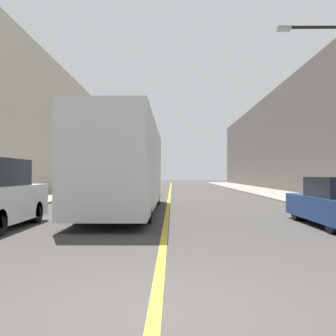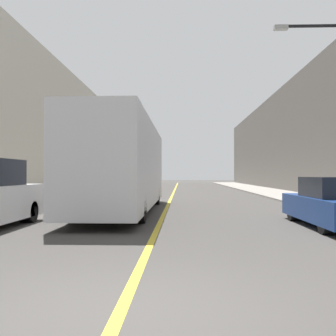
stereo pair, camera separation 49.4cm
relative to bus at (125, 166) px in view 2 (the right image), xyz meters
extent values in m
plane|color=#3F3D3A|center=(1.66, -11.72, -1.89)|extent=(200.00, 200.00, 0.00)
cube|color=gray|center=(-6.48, 18.28, -1.84)|extent=(3.83, 72.00, 0.10)
cube|color=gray|center=(9.80, 18.28, -1.84)|extent=(3.83, 72.00, 0.10)
cube|color=#B7B2A3|center=(-10.39, 18.28, 3.86)|extent=(4.00, 72.00, 11.52)
cube|color=#66605B|center=(13.71, 18.28, 2.98)|extent=(4.00, 72.00, 9.76)
cube|color=gold|center=(1.66, 18.28, -1.89)|extent=(0.16, 72.00, 0.01)
cube|color=silver|center=(0.00, 0.01, 0.03)|extent=(2.42, 12.29, 3.28)
cube|color=black|center=(0.00, -6.11, 0.60)|extent=(2.06, 0.04, 1.47)
cylinder|color=black|center=(-0.94, -3.80, -1.42)|extent=(0.53, 0.95, 0.95)
cylinder|color=black|center=(0.94, -3.80, -1.42)|extent=(0.53, 0.95, 0.95)
cylinder|color=black|center=(-0.94, 3.82, -1.42)|extent=(0.53, 0.95, 0.95)
cylinder|color=black|center=(0.94, 3.82, -1.42)|extent=(0.53, 0.95, 0.95)
cylinder|color=black|center=(-2.58, -3.69, -1.55)|extent=(0.43, 0.68, 0.68)
cube|color=navy|center=(6.78, -4.48, -1.36)|extent=(1.76, 4.74, 0.69)
cube|color=black|center=(6.78, -4.72, -0.73)|extent=(1.55, 2.13, 0.59)
cylinder|color=black|center=(6.10, -5.95, -1.58)|extent=(0.39, 0.62, 0.62)
cylinder|color=black|center=(6.10, -3.01, -1.58)|extent=(0.39, 0.62, 0.62)
cylinder|color=black|center=(7.11, -1.50, 5.15)|extent=(2.14, 0.12, 0.12)
cube|color=#999993|center=(6.04, -1.50, 5.10)|extent=(0.50, 0.24, 0.16)
camera|label=1|loc=(1.86, -16.15, -0.35)|focal=42.00mm
camera|label=2|loc=(2.35, -16.13, -0.35)|focal=42.00mm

